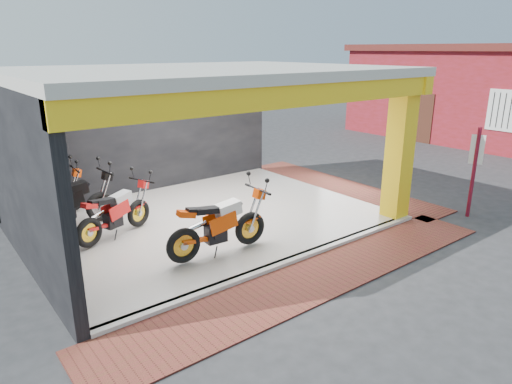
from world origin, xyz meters
TOP-DOWN VIEW (x-y plane):
  - ground at (0.00, 0.00)m, footprint 80.00×80.00m
  - showroom_floor at (0.00, 2.00)m, footprint 8.00×6.00m
  - showroom_ceiling at (0.00, 2.00)m, footprint 8.40×6.40m
  - back_wall at (0.00, 5.10)m, footprint 8.20×0.20m
  - left_wall at (-4.10, 2.00)m, footprint 0.20×6.20m
  - corner_column at (3.75, -0.75)m, footprint 0.50×0.50m
  - header_beam_front at (0.00, -1.00)m, footprint 8.40×0.30m
  - header_beam_right at (4.00, 2.00)m, footprint 0.30×6.40m
  - floor_kerb at (0.00, -1.02)m, footprint 8.00×0.20m
  - paver_front at (0.00, -1.80)m, footprint 9.00×1.40m
  - paver_right at (4.80, 2.00)m, footprint 1.40×7.00m
  - signpost at (5.39, -1.82)m, footprint 0.14×0.30m
  - moto_hero at (-0.22, 0.00)m, footprint 2.43×1.01m
  - moto_row_a at (-1.64, 2.42)m, footprint 2.30×1.49m
  - moto_row_b at (-2.21, 3.32)m, footprint 2.44×1.02m
  - moto_row_d at (-2.59, 4.39)m, footprint 2.25×0.92m

SIDE VIEW (x-z plane):
  - ground at x=0.00m, z-range 0.00..0.00m
  - paver_front at x=0.00m, z-range 0.00..0.03m
  - paver_right at x=4.80m, z-range 0.00..0.03m
  - showroom_floor at x=0.00m, z-range 0.00..0.10m
  - floor_kerb at x=0.00m, z-range 0.00..0.10m
  - moto_row_a at x=-1.64m, z-range 0.10..1.42m
  - moto_row_d at x=-2.59m, z-range 0.10..1.46m
  - moto_hero at x=-0.22m, z-range 0.10..1.56m
  - moto_row_b at x=-2.21m, z-range 0.10..1.56m
  - signpost at x=5.39m, z-range 0.11..2.40m
  - back_wall at x=0.00m, z-range 0.00..3.50m
  - left_wall at x=-4.10m, z-range 0.00..3.50m
  - corner_column at x=3.75m, z-range 0.00..3.50m
  - header_beam_front at x=0.00m, z-range 3.10..3.50m
  - header_beam_right at x=4.00m, z-range 3.10..3.50m
  - showroom_ceiling at x=0.00m, z-range 3.50..3.70m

